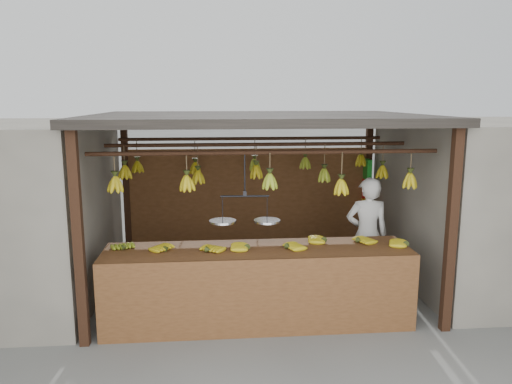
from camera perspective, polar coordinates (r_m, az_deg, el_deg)
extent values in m
plane|color=#5B5B57|center=(7.12, 0.22, -10.79)|extent=(80.00, 80.00, 0.00)
cube|color=black|center=(5.48, -19.63, -5.35)|extent=(0.10, 0.10, 2.30)
cube|color=black|center=(5.91, 21.41, -4.32)|extent=(0.10, 0.10, 2.30)
cube|color=black|center=(8.34, -14.57, 0.28)|extent=(0.10, 0.10, 2.30)
cube|color=black|center=(8.63, 12.62, 0.70)|extent=(0.10, 0.10, 2.30)
cube|color=black|center=(6.63, 0.23, 8.47)|extent=(4.30, 3.30, 0.10)
cylinder|color=black|center=(5.66, 1.17, 4.55)|extent=(4.00, 0.05, 0.05)
cylinder|color=black|center=(6.65, 0.23, 5.46)|extent=(4.00, 0.05, 0.05)
cylinder|color=black|center=(7.65, -0.47, 6.13)|extent=(4.00, 0.05, 0.05)
cube|color=brown|center=(8.30, -0.73, -1.19)|extent=(4.00, 0.06, 1.80)
cube|color=slate|center=(7.96, 26.98, -1.03)|extent=(3.00, 3.00, 2.30)
cube|color=brown|center=(5.79, 0.19, -6.86)|extent=(3.53, 0.78, 0.08)
cube|color=brown|center=(5.56, 0.57, -12.10)|extent=(3.53, 0.04, 0.90)
cube|color=black|center=(5.72, -16.73, -12.35)|extent=(0.07, 0.07, 0.82)
cube|color=black|center=(6.01, 16.84, -11.22)|extent=(0.07, 0.07, 0.82)
cube|color=black|center=(6.34, -15.49, -9.96)|extent=(0.07, 0.07, 0.82)
cube|color=black|center=(6.61, 14.62, -9.09)|extent=(0.07, 0.07, 0.82)
ellipsoid|color=#92A523|center=(5.89, -14.81, -6.22)|extent=(0.25, 0.29, 0.06)
ellipsoid|color=gold|center=(5.74, -10.15, -6.44)|extent=(0.30, 0.29, 0.06)
ellipsoid|color=gold|center=(5.63, -5.46, -6.68)|extent=(0.28, 0.30, 0.06)
ellipsoid|color=gold|center=(5.74, -1.01, -6.30)|extent=(0.25, 0.20, 0.06)
ellipsoid|color=gold|center=(5.73, 3.68, -6.34)|extent=(0.29, 0.26, 0.06)
ellipsoid|color=gold|center=(6.07, 7.77, -5.44)|extent=(0.27, 0.22, 0.06)
ellipsoid|color=gold|center=(6.09, 11.71, -5.52)|extent=(0.29, 0.27, 0.06)
ellipsoid|color=gold|center=(6.11, 16.76, -5.70)|extent=(0.29, 0.26, 0.06)
ellipsoid|color=gold|center=(5.81, -15.77, 0.85)|extent=(0.16, 0.16, 0.28)
ellipsoid|color=gold|center=(5.68, -7.89, 0.99)|extent=(0.16, 0.16, 0.28)
ellipsoid|color=#92A523|center=(5.68, 1.58, 1.21)|extent=(0.16, 0.16, 0.28)
ellipsoid|color=gold|center=(5.85, 9.71, 0.55)|extent=(0.16, 0.16, 0.28)
ellipsoid|color=gold|center=(6.17, 17.18, 1.24)|extent=(0.16, 0.16, 0.28)
ellipsoid|color=gold|center=(6.73, -14.75, 2.21)|extent=(0.16, 0.16, 0.28)
ellipsoid|color=gold|center=(6.69, -6.64, 1.70)|extent=(0.16, 0.16, 0.28)
ellipsoid|color=gold|center=(6.69, 0.03, 2.32)|extent=(0.16, 0.16, 0.28)
ellipsoid|color=#92A523|center=(6.82, 7.80, 1.90)|extent=(0.16, 0.16, 0.28)
ellipsoid|color=gold|center=(7.10, 14.23, 2.25)|extent=(0.16, 0.16, 0.28)
ellipsoid|color=gold|center=(7.72, -13.38, 2.82)|extent=(0.16, 0.16, 0.28)
ellipsoid|color=gold|center=(7.66, -6.96, 2.75)|extent=(0.16, 0.16, 0.28)
ellipsoid|color=#92A523|center=(7.66, -0.14, 3.12)|extent=(0.16, 0.16, 0.28)
ellipsoid|color=#92A523|center=(7.76, 5.64, 3.31)|extent=(0.16, 0.16, 0.28)
ellipsoid|color=gold|center=(7.97, 11.88, 3.55)|extent=(0.16, 0.16, 0.28)
cylinder|color=black|center=(5.68, -1.30, 2.01)|extent=(0.02, 0.02, 0.50)
cylinder|color=black|center=(5.72, -1.29, -0.48)|extent=(0.56, 0.05, 0.02)
cylinder|color=silver|center=(5.78, -3.82, -3.42)|extent=(0.30, 0.30, 0.02)
cylinder|color=silver|center=(5.80, 1.27, -3.37)|extent=(0.30, 0.30, 0.02)
imported|color=white|center=(6.93, 12.56, -4.79)|extent=(0.60, 0.41, 1.58)
cube|color=#199926|center=(8.43, 12.62, 2.53)|extent=(0.08, 0.26, 0.34)
cube|color=red|center=(8.48, 12.53, 0.29)|extent=(0.08, 0.26, 0.34)
cube|color=yellow|center=(8.54, 12.44, -1.77)|extent=(0.08, 0.26, 0.34)
cube|color=#1426BF|center=(8.60, 12.37, -3.54)|extent=(0.08, 0.26, 0.34)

